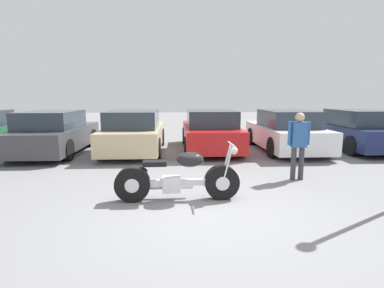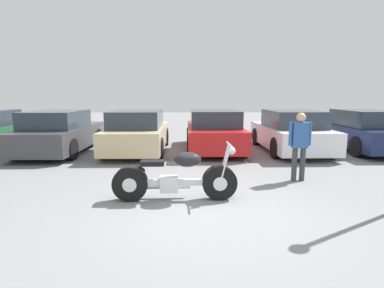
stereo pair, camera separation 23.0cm
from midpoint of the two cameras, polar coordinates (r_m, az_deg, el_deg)
The scene contains 8 objects.
ground_plane at distance 5.36m, azimuth 1.49°, elevation -12.47°, with size 60.00×60.00×0.00m, color slate.
motorcycle at distance 5.72m, azimuth -4.13°, elevation -6.52°, with size 2.37×0.62×1.08m.
parked_car_dark_grey at distance 11.35m, azimuth -25.28°, elevation 1.84°, with size 1.95×4.30×1.46m.
parked_car_champagne at distance 10.72m, azimuth -11.55°, elevation 2.16°, with size 1.95×4.30×1.46m.
parked_car_red at distance 10.88m, azimuth 2.89°, elevation 2.43°, with size 1.95×4.30×1.46m.
parked_car_white at distance 11.25m, azimuth 16.87°, elevation 2.27°, with size 1.95×4.30×1.46m.
parked_car_navy at distance 12.59m, azimuth 28.26°, elevation 2.27°, with size 1.95×4.30×1.46m.
person_standing at distance 7.36m, azimuth 18.80°, elevation 0.60°, with size 0.52×0.21×1.59m.
Camera 1 is at (-0.51, -4.95, 1.99)m, focal length 28.00 mm.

